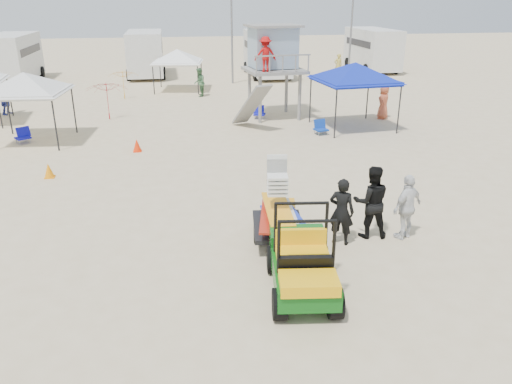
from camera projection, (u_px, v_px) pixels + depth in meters
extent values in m
plane|color=beige|center=(257.00, 311.00, 9.71)|extent=(140.00, 140.00, 0.00)
cube|color=#0C5212|center=(302.00, 270.00, 10.14)|extent=(1.50, 2.53, 0.42)
cube|color=#F6AE0C|center=(303.00, 259.00, 10.05)|extent=(1.17, 0.81, 0.23)
cylinder|color=black|center=(286.00, 306.00, 9.35)|extent=(0.35, 0.64, 0.61)
cube|color=black|center=(278.00, 226.00, 12.28)|extent=(1.43, 1.91, 0.11)
cylinder|color=black|center=(258.00, 235.00, 12.28)|extent=(0.25, 0.48, 0.46)
imported|color=black|center=(341.00, 211.00, 12.09)|extent=(0.74, 0.67, 1.70)
imported|color=black|center=(371.00, 202.00, 12.43)|extent=(1.02, 0.86, 1.88)
imported|color=silver|center=(407.00, 207.00, 12.37)|extent=(1.07, 0.82, 1.69)
cylinder|color=gray|center=(258.00, 99.00, 23.74)|extent=(0.16, 0.16, 2.26)
cube|color=gray|center=(274.00, 70.00, 24.37)|extent=(2.96, 2.96, 0.14)
cube|color=#8BA1B4|center=(273.00, 47.00, 24.23)|extent=(2.24, 2.00, 1.90)
imported|color=#B20F0F|center=(263.00, 54.00, 23.11)|extent=(1.02, 0.59, 1.59)
cylinder|color=black|center=(331.00, 112.00, 21.19)|extent=(0.06, 0.06, 2.22)
pyramid|color=#0F24AC|center=(356.00, 62.00, 22.12)|extent=(3.43, 3.43, 0.80)
cube|color=#0F24AC|center=(354.00, 80.00, 22.42)|extent=(3.43, 3.43, 0.18)
pyramid|color=silver|center=(23.00, 72.00, 19.91)|extent=(3.21, 3.21, 0.80)
cube|color=silver|center=(26.00, 92.00, 20.20)|extent=(3.21, 3.21, 0.18)
cylinder|color=black|center=(156.00, 80.00, 30.47)|extent=(0.06, 0.06, 1.84)
pyramid|color=white|center=(177.00, 49.00, 31.32)|extent=(3.29, 3.29, 0.80)
cube|color=white|center=(178.00, 62.00, 31.62)|extent=(3.29, 3.29, 0.18)
imported|color=red|center=(108.00, 101.00, 24.37)|extent=(2.44, 2.47, 1.85)
imported|color=orange|center=(124.00, 85.00, 29.32)|extent=(2.60, 2.60, 1.67)
cone|color=#FF2F08|center=(137.00, 145.00, 19.57)|extent=(0.34, 0.34, 0.50)
cone|color=orange|center=(49.00, 170.00, 16.76)|extent=(0.34, 0.34, 0.50)
cube|color=#1012B7|center=(23.00, 138.00, 20.70)|extent=(0.73, 0.72, 0.06)
cube|color=#1012B7|center=(24.00, 132.00, 20.85)|extent=(0.54, 0.45, 0.44)
cylinder|color=#B2B2B7|center=(16.00, 142.00, 20.53)|extent=(0.03, 0.03, 0.20)
cube|color=#0E38A2|center=(321.00, 130.00, 21.97)|extent=(0.64, 0.61, 0.06)
cube|color=#0E38A2|center=(320.00, 124.00, 22.12)|extent=(0.56, 0.29, 0.44)
cylinder|color=#B2B2B7|center=(317.00, 134.00, 21.80)|extent=(0.03, 0.03, 0.20)
cube|color=#0F12A6|center=(259.00, 114.00, 24.82)|extent=(0.68, 0.66, 0.06)
cube|color=#0F12A6|center=(259.00, 109.00, 24.96)|extent=(0.57, 0.35, 0.44)
cylinder|color=#B2B2B7|center=(256.00, 118.00, 24.64)|extent=(0.03, 0.03, 0.20)
cube|color=silver|center=(13.00, 57.00, 34.66)|extent=(2.50, 6.80, 3.00)
cube|color=black|center=(12.00, 50.00, 34.49)|extent=(2.54, 5.44, 0.50)
cube|color=silver|center=(145.00, 52.00, 37.46)|extent=(2.50, 6.50, 3.00)
cube|color=black|center=(145.00, 46.00, 37.29)|extent=(2.54, 5.20, 0.50)
cylinder|color=black|center=(128.00, 75.00, 35.85)|extent=(0.25, 0.80, 0.80)
cube|color=silver|center=(267.00, 52.00, 37.51)|extent=(2.50, 7.00, 3.00)
cube|color=black|center=(267.00, 46.00, 37.35)|extent=(2.54, 5.60, 0.50)
cylinder|color=black|center=(255.00, 75.00, 35.76)|extent=(0.25, 0.80, 0.80)
cube|color=silver|center=(372.00, 48.00, 40.32)|extent=(2.50, 6.60, 3.00)
cube|color=black|center=(373.00, 42.00, 40.15)|extent=(2.54, 5.28, 0.50)
cylinder|color=black|center=(366.00, 69.00, 38.68)|extent=(0.25, 0.80, 0.80)
cylinder|color=slate|center=(232.00, 23.00, 33.46)|extent=(0.14, 0.14, 8.00)
cylinder|color=slate|center=(352.00, 21.00, 36.27)|extent=(0.14, 0.14, 8.00)
imported|color=#447248|center=(199.00, 82.00, 30.04)|extent=(0.76, 0.91, 1.70)
imported|color=gold|center=(338.00, 66.00, 37.14)|extent=(0.66, 0.46, 1.72)
imported|color=#343E9C|center=(5.00, 99.00, 25.53)|extent=(0.92, 1.58, 1.62)
imported|color=#C25837|center=(384.00, 102.00, 24.60)|extent=(0.88, 0.98, 1.68)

